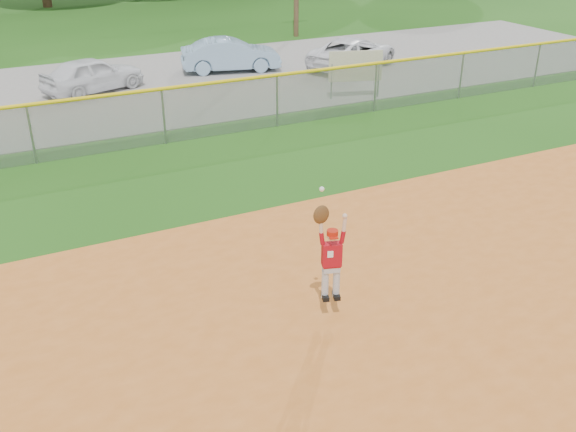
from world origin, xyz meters
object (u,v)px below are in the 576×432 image
object	(u,v)px
car_white_a	(92,74)
ballplayer	(330,253)
car_blue	(231,55)
sponsor_sign	(356,67)
car_white_b	(353,53)

from	to	relation	value
car_white_a	ballplayer	size ratio (longest dim) A/B	1.83
car_blue	sponsor_sign	size ratio (longest dim) A/B	2.18
car_white_a	car_white_b	world-z (taller)	car_white_a
car_white_a	car_blue	xyz separation A→B (m)	(5.29, 0.69, 0.02)
car_white_b	sponsor_sign	size ratio (longest dim) A/B	2.48
car_blue	sponsor_sign	world-z (taller)	sponsor_sign
car_white_a	ballplayer	xyz separation A→B (m)	(0.72, -15.01, 0.52)
car_white_a	car_blue	size ratio (longest dim) A/B	0.93
car_blue	ballplayer	size ratio (longest dim) A/B	1.96
car_white_a	car_blue	world-z (taller)	car_blue
car_white_b	ballplayer	bearing A→B (deg)	119.84
car_white_a	sponsor_sign	bearing A→B (deg)	-141.30
car_blue	car_white_a	bearing A→B (deg)	111.34
car_white_a	sponsor_sign	distance (m)	8.87
car_white_a	car_white_b	distance (m)	9.77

